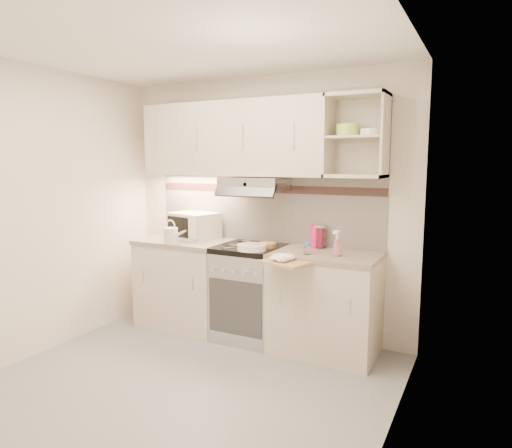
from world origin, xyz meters
name	(u,v)px	position (x,y,z in m)	size (l,w,h in m)	color
ground	(182,387)	(0.00, 0.00, 0.00)	(3.00, 3.00, 0.00)	gray
room_shell	(206,169)	(0.00, 0.37, 1.63)	(3.04, 2.84, 2.52)	beige
base_cabinet_left	(186,285)	(-0.75, 1.10, 0.43)	(0.90, 0.60, 0.86)	beige
worktop_left	(185,242)	(-0.75, 1.10, 0.88)	(0.92, 0.62, 0.04)	gray
base_cabinet_right	(325,305)	(0.75, 1.10, 0.43)	(0.90, 0.60, 0.86)	beige
worktop_right	(327,255)	(0.75, 1.10, 0.88)	(0.92, 0.62, 0.04)	gray
electric_range	(250,292)	(0.00, 1.10, 0.45)	(0.60, 0.60, 0.90)	#B7B7BC
microwave	(194,225)	(-0.72, 1.22, 1.03)	(0.53, 0.44, 0.26)	silver
watering_can	(171,235)	(-0.75, 0.88, 0.98)	(0.27, 0.14, 0.23)	silver
plate_stack	(252,247)	(0.11, 0.92, 0.92)	(0.26, 0.26, 0.06)	white
bread_loaf	(267,245)	(0.18, 1.10, 0.92)	(0.17, 0.17, 0.04)	#A17346
pink_pitcher	(316,236)	(0.58, 1.30, 1.00)	(0.11, 0.10, 0.21)	#F40F5E
glass_jar	(320,236)	(0.61, 1.30, 1.01)	(0.11, 0.11, 0.21)	silver
spice_jar	(307,248)	(0.62, 0.97, 0.95)	(0.07, 0.07, 0.10)	silver
spray_bottle	(337,245)	(0.87, 1.02, 0.99)	(0.09, 0.09, 0.23)	#FF9EBF
cutting_board	(288,262)	(0.54, 0.75, 0.87)	(0.37, 0.33, 0.02)	tan
dish_towel	(283,256)	(0.50, 0.73, 0.92)	(0.26, 0.22, 0.07)	white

